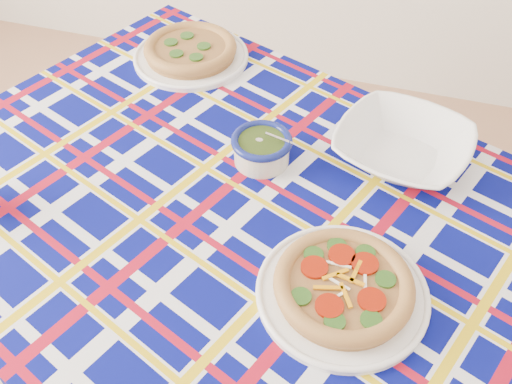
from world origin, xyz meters
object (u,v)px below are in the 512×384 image
(main_focaccia_plate, at_px, (344,285))
(pesto_bowl, at_px, (262,147))
(dining_table, at_px, (275,257))
(serving_bowl, at_px, (402,147))

(main_focaccia_plate, relative_size, pesto_bowl, 2.37)
(dining_table, height_order, pesto_bowl, pesto_bowl)
(main_focaccia_plate, xyz_separation_m, serving_bowl, (0.05, 0.34, 0.00))
(pesto_bowl, distance_m, serving_bowl, 0.27)
(dining_table, bearing_deg, main_focaccia_plate, -12.99)
(dining_table, xyz_separation_m, serving_bowl, (0.18, 0.25, 0.10))
(main_focaccia_plate, bearing_deg, serving_bowl, 82.11)
(main_focaccia_plate, distance_m, serving_bowl, 0.35)
(dining_table, relative_size, pesto_bowl, 14.06)
(dining_table, bearing_deg, pesto_bowl, 136.36)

